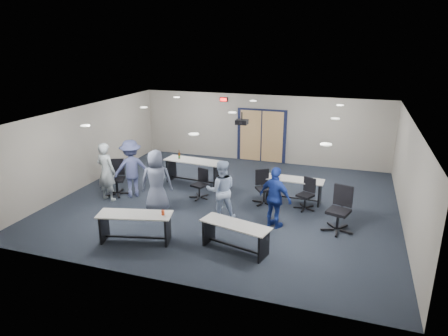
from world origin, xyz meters
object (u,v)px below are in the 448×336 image
(table_front_left, at_px, (136,222))
(chair_back_b, at_px, (199,184))
(person_gray, at_px, (106,172))
(person_lightblue, at_px, (221,190))
(chair_back_d, at_px, (305,194))
(table_back_right, at_px, (294,186))
(table_front_right, at_px, (235,232))
(chair_back_c, at_px, (264,188))
(chair_loose_left, at_px, (116,178))
(person_plaid, at_px, (157,181))
(person_navy, at_px, (275,198))
(table_back_left, at_px, (194,167))
(person_back, at_px, (131,168))
(chair_loose_right, at_px, (339,210))

(table_front_left, distance_m, chair_back_b, 3.14)
(person_gray, distance_m, person_lightblue, 3.78)
(chair_back_d, bearing_deg, table_back_right, 154.15)
(table_front_left, distance_m, table_front_right, 2.47)
(chair_back_c, relative_size, chair_loose_left, 0.91)
(person_plaid, xyz_separation_m, person_navy, (3.44, 0.03, -0.08))
(table_front_left, bearing_deg, person_plaid, 87.45)
(table_back_left, xyz_separation_m, chair_back_c, (2.72, -1.01, -0.06))
(person_gray, distance_m, person_navy, 5.29)
(table_front_right, height_order, chair_back_c, chair_back_c)
(person_lightblue, bearing_deg, chair_back_d, -169.80)
(table_back_right, bearing_deg, chair_back_c, -147.36)
(table_front_left, distance_m, person_back, 3.12)
(chair_back_c, distance_m, chair_back_d, 1.23)
(chair_back_d, relative_size, person_back, 0.51)
(chair_loose_right, bearing_deg, table_back_left, 173.37)
(table_back_left, height_order, person_back, person_back)
(table_front_left, bearing_deg, table_front_right, -5.81)
(table_front_right, relative_size, person_gray, 0.96)
(chair_loose_left, bearing_deg, chair_back_b, -10.44)
(table_back_left, distance_m, chair_loose_right, 5.41)
(table_front_right, bearing_deg, person_gray, 173.03)
(person_back, bearing_deg, chair_loose_right, 136.07)
(person_lightblue, bearing_deg, table_back_right, -154.79)
(person_gray, bearing_deg, table_back_right, -153.88)
(chair_back_c, height_order, person_back, person_back)
(chair_back_d, relative_size, person_lightblue, 0.55)
(table_back_right, height_order, person_navy, person_navy)
(table_front_left, bearing_deg, chair_back_d, 28.01)
(table_front_left, bearing_deg, chair_back_c, 39.83)
(table_front_left, bearing_deg, person_lightblue, 36.90)
(person_gray, bearing_deg, chair_loose_left, -84.33)
(person_gray, bearing_deg, table_back_left, -122.16)
(table_back_right, relative_size, chair_back_c, 1.74)
(table_front_left, bearing_deg, chair_loose_left, 116.98)
(chair_back_d, height_order, chair_loose_right, chair_loose_right)
(chair_back_c, height_order, person_navy, person_navy)
(table_front_left, xyz_separation_m, person_lightblue, (1.56, 1.91, 0.34))
(table_front_left, height_order, table_back_left, table_back_left)
(table_front_left, xyz_separation_m, chair_back_c, (2.45, 3.33, 0.01))
(person_navy, bearing_deg, table_front_right, 92.54)
(table_front_right, height_order, table_back_left, table_back_left)
(chair_back_b, xyz_separation_m, person_gray, (-2.64, -1.02, 0.45))
(table_back_right, relative_size, person_gray, 0.98)
(chair_back_b, xyz_separation_m, person_plaid, (-0.79, -1.28, 0.44))
(chair_back_d, distance_m, person_back, 5.40)
(table_front_right, height_order, chair_back_b, chair_back_b)
(table_front_left, relative_size, chair_loose_left, 1.67)
(table_back_left, height_order, table_back_right, table_back_left)
(chair_back_d, height_order, person_gray, person_gray)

